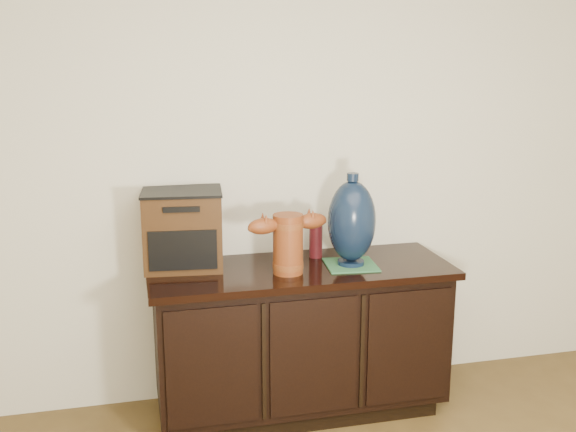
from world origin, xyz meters
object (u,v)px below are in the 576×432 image
object	(u,v)px
tv_radio	(183,229)
spray_can	(316,239)
sideboard	(300,338)
lamp_base	(352,222)
terracotta_vessel	(288,240)

from	to	relation	value
tv_radio	spray_can	distance (m)	0.67
sideboard	lamp_base	xyz separation A→B (m)	(0.24, -0.04, 0.59)
tv_radio	lamp_base	world-z (taller)	lamp_base
spray_can	lamp_base	bearing A→B (deg)	-54.05
tv_radio	sideboard	bearing A→B (deg)	-7.77
sideboard	tv_radio	bearing A→B (deg)	166.36
sideboard	lamp_base	size ratio (longest dim) A/B	3.27
sideboard	tv_radio	world-z (taller)	tv_radio
lamp_base	spray_can	distance (m)	0.25
terracotta_vessel	lamp_base	bearing A→B (deg)	-3.44
sideboard	spray_can	xyz separation A→B (m)	(0.12, 0.14, 0.46)
sideboard	terracotta_vessel	size ratio (longest dim) A/B	3.66
terracotta_vessel	lamp_base	xyz separation A→B (m)	(0.32, 0.04, 0.06)
sideboard	tv_radio	size ratio (longest dim) A/B	3.63
sideboard	terracotta_vessel	distance (m)	0.54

